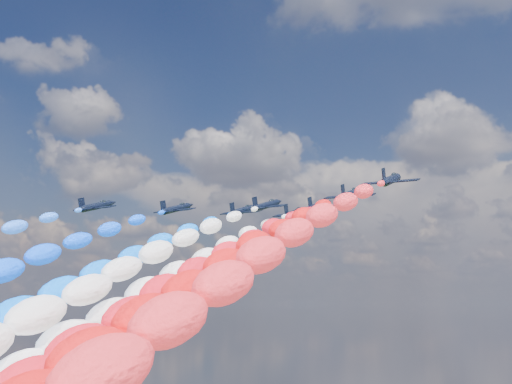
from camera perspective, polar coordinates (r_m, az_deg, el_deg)
The scene contains 14 objects.
jet_0 at distance 152.06m, azimuth -13.37°, elevation -1.19°, with size 9.80×13.14×2.90m, color black, non-canonical shape.
jet_1 at distance 152.76m, azimuth -6.79°, elevation -1.41°, with size 9.80×13.14×2.90m, color black, non-canonical shape.
jet_2 at distance 154.74m, azimuth -1.15°, elevation -1.58°, with size 9.80×13.14×2.90m, color black, non-canonical shape.
trail_2 at distance 106.18m, azimuth -17.75°, elevation -10.06°, with size 6.78×114.84×50.12m, color #0467FF, non-canonical shape.
jet_3 at distance 146.35m, azimuth 0.89°, elevation -1.13°, with size 9.80×13.14×2.90m, color black, non-canonical shape.
trail_3 at distance 96.53m, azimuth -16.19°, elevation -10.24°, with size 6.78×114.84×50.12m, color silver, non-canonical shape.
jet_4 at distance 159.08m, azimuth 3.30°, elevation -1.79°, with size 9.80×13.14×2.90m, color black, non-canonical shape.
trail_4 at distance 107.24m, azimuth -10.72°, elevation -10.33°, with size 6.78×114.84×50.12m, color white, non-canonical shape.
jet_5 at distance 147.36m, azimuth 5.37°, elevation -1.14°, with size 9.80×13.14×2.90m, color black, non-canonical shape.
trail_5 at distance 94.41m, azimuth -9.28°, elevation -10.51°, with size 6.78×114.84×50.12m, color red, non-canonical shape.
jet_6 at distance 132.97m, azimuth 8.00°, elevation -0.19°, with size 9.80×13.14×2.90m, color black, non-canonical shape.
trail_6 at distance 78.67m, azimuth -7.62°, elevation -10.78°, with size 6.78×114.84×50.12m, color red, non-canonical shape.
jet_7 at distance 118.74m, azimuth 11.35°, elevation 1.02°, with size 9.80×13.14×2.90m, color black, non-canonical shape.
trail_7 at distance 62.75m, azimuth -5.03°, elevation -11.18°, with size 6.78×114.84×50.12m, color red, non-canonical shape.
Camera 1 is at (67.44, -117.86, 84.11)m, focal length 47.26 mm.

